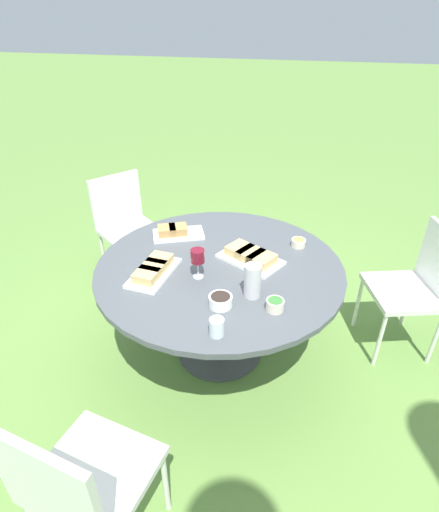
% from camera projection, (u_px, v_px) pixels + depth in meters
% --- Properties ---
extents(ground_plane, '(40.00, 40.00, 0.00)m').
position_uv_depth(ground_plane, '(220.00, 350.00, 2.79)').
color(ground_plane, '#668E42').
extents(dining_table, '(1.50, 1.50, 0.71)m').
position_uv_depth(dining_table, '(220.00, 277.00, 2.46)').
color(dining_table, '#4C4C51').
rests_on(dining_table, ground_plane).
extents(chair_near_left, '(0.60, 0.60, 0.89)m').
position_uv_depth(chair_near_left, '(125.00, 220.00, 3.34)').
color(chair_near_left, silver).
rests_on(chair_near_left, ground_plane).
extents(chair_near_right, '(0.49, 0.47, 0.89)m').
position_uv_depth(chair_near_right, '(78.00, 481.00, 1.48)').
color(chair_near_right, silver).
rests_on(chair_near_right, ground_plane).
extents(chair_far_back, '(0.54, 0.55, 0.89)m').
position_uv_depth(chair_far_back, '(418.00, 282.00, 2.58)').
color(chair_far_back, silver).
rests_on(chair_far_back, ground_plane).
extents(water_pitcher, '(0.10, 0.09, 0.19)m').
position_uv_depth(water_pitcher, '(253.00, 281.00, 2.10)').
color(water_pitcher, silver).
rests_on(water_pitcher, dining_table).
extents(wine_glass, '(0.08, 0.08, 0.18)m').
position_uv_depth(wine_glass, '(198.00, 257.00, 2.23)').
color(wine_glass, silver).
rests_on(wine_glass, dining_table).
extents(platter_bread_main, '(0.39, 0.32, 0.07)m').
position_uv_depth(platter_bread_main, '(175.00, 232.00, 2.71)').
color(platter_bread_main, white).
rests_on(platter_bread_main, dining_table).
extents(platter_charcuterie, '(0.44, 0.37, 0.07)m').
position_uv_depth(platter_charcuterie, '(251.00, 256.00, 2.43)').
color(platter_charcuterie, white).
rests_on(platter_charcuterie, dining_table).
extents(platter_sandwich_side, '(0.21, 0.38, 0.07)m').
position_uv_depth(platter_sandwich_side, '(154.00, 270.00, 2.31)').
color(platter_sandwich_side, white).
rests_on(platter_sandwich_side, dining_table).
extents(bowl_fries, '(0.09, 0.09, 0.05)m').
position_uv_depth(bowl_fries, '(298.00, 242.00, 2.59)').
color(bowl_fries, beige).
rests_on(bowl_fries, dining_table).
extents(bowl_salad, '(0.09, 0.09, 0.06)m').
position_uv_depth(bowl_salad, '(275.00, 304.00, 2.03)').
color(bowl_salad, beige).
rests_on(bowl_salad, dining_table).
extents(bowl_olives, '(0.12, 0.12, 0.06)m').
position_uv_depth(bowl_olives, '(220.00, 300.00, 2.06)').
color(bowl_olives, white).
rests_on(bowl_olives, dining_table).
extents(cup_water_near, '(0.07, 0.07, 0.09)m').
position_uv_depth(cup_water_near, '(217.00, 327.00, 1.87)').
color(cup_water_near, silver).
rests_on(cup_water_near, dining_table).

